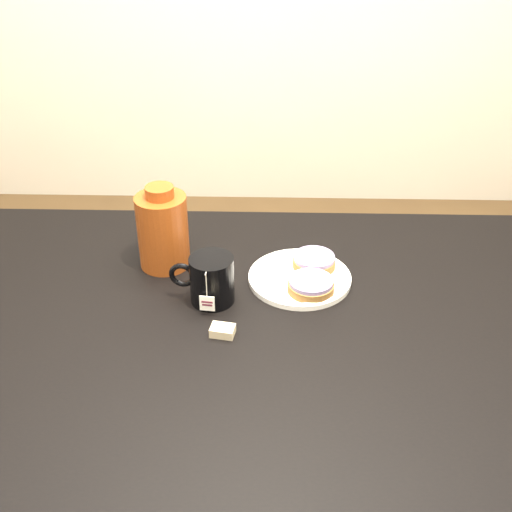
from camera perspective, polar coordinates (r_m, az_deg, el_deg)
name	(u,v)px	position (r m, az deg, el deg)	size (l,w,h in m)	color
table	(266,355)	(1.30, 0.89, -8.82)	(1.40, 0.90, 0.75)	black
plate	(300,277)	(1.36, 3.90, -1.89)	(0.22, 0.22, 0.02)	white
bagel_back	(314,261)	(1.39, 5.19, -0.47)	(0.10, 0.10, 0.03)	brown
bagel_front	(311,285)	(1.31, 4.90, -2.61)	(0.13, 0.13, 0.03)	brown
mug	(211,279)	(1.28, -4.04, -2.07)	(0.14, 0.10, 0.10)	black
teabag_pouch	(223,331)	(1.22, -2.99, -6.65)	(0.04, 0.03, 0.02)	#C6B793
bagel_package	(163,230)	(1.39, -8.28, 2.32)	(0.14, 0.14, 0.19)	#5E240C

